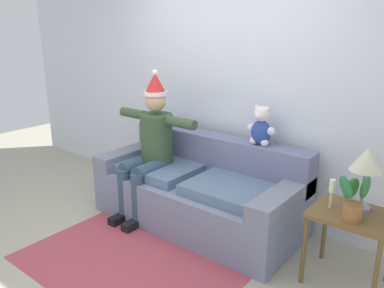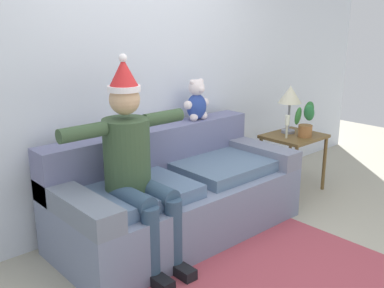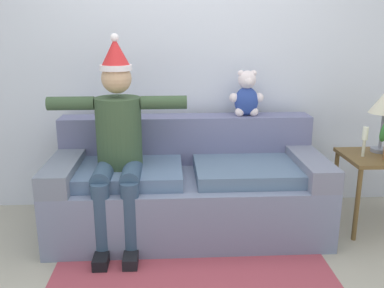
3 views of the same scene
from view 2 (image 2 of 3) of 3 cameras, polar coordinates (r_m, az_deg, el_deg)
name	(u,v)px [view 2 (image 2 of 3)]	position (r m, az deg, el deg)	size (l,w,h in m)	color
ground_plane	(269,280)	(3.27, 9.89, -16.92)	(10.00, 10.00, 0.00)	#ACA792
back_wall	(134,68)	(3.91, -7.47, 9.73)	(7.00, 0.10, 2.70)	silver
couch	(176,194)	(3.73, -2.07, -6.54)	(2.10, 0.94, 0.86)	gray
person_seated	(135,162)	(3.16, -7.44, -2.29)	(1.02, 0.77, 1.53)	#385033
teddy_bear	(197,101)	(4.07, 0.62, 5.53)	(0.29, 0.17, 0.38)	#2A4498
side_table	(294,143)	(4.69, 13.02, 0.06)	(0.58, 0.50, 0.61)	brown
table_lamp	(290,97)	(4.67, 12.58, 6.00)	(0.24, 0.24, 0.50)	gray
potted_plant	(305,121)	(4.59, 14.45, 2.96)	(0.25, 0.25, 0.37)	#976134
candle_tall	(287,123)	(4.49, 12.21, 2.62)	(0.04, 0.04, 0.23)	beige
area_rug	(276,283)	(3.24, 10.86, -17.29)	(1.86, 1.11, 0.01)	#AA434F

